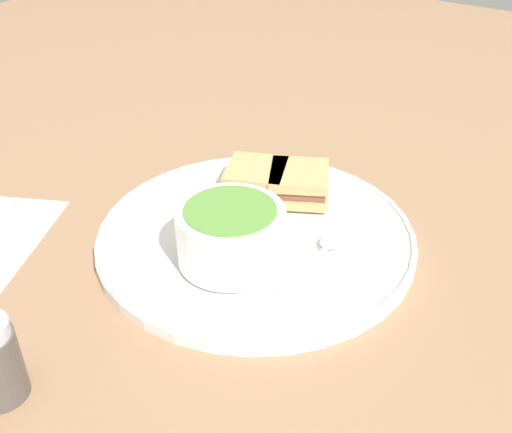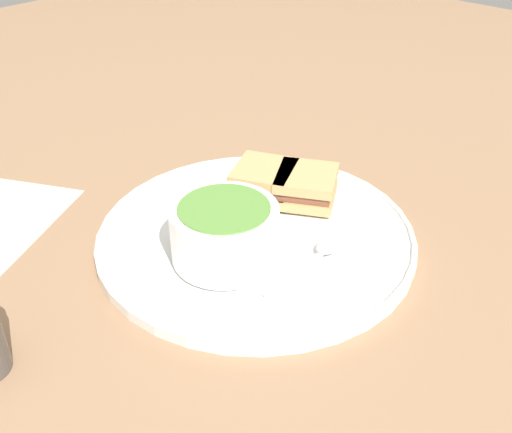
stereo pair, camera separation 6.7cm
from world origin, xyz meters
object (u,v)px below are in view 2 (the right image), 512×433
at_px(sandwich_half_near, 307,187).
at_px(sandwich_half_far, 264,180).
at_px(spoon, 323,250).
at_px(soup_bowl, 225,232).

height_order(sandwich_half_near, sandwich_half_far, same).
height_order(spoon, sandwich_half_far, sandwich_half_far).
bearing_deg(sandwich_half_far, spoon, 158.74).
bearing_deg(spoon, sandwich_half_far, 69.14).
xyz_separation_m(spoon, sandwich_half_far, (0.13, -0.05, 0.01)).
distance_m(spoon, sandwich_half_near, 0.11).
distance_m(sandwich_half_near, sandwich_half_far, 0.05).
bearing_deg(spoon, soup_bowl, 136.28).
bearing_deg(soup_bowl, sandwich_half_near, -86.37).
relative_size(spoon, sandwich_half_far, 1.27).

